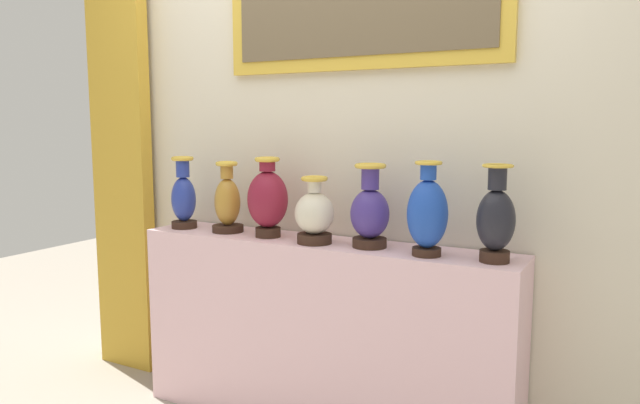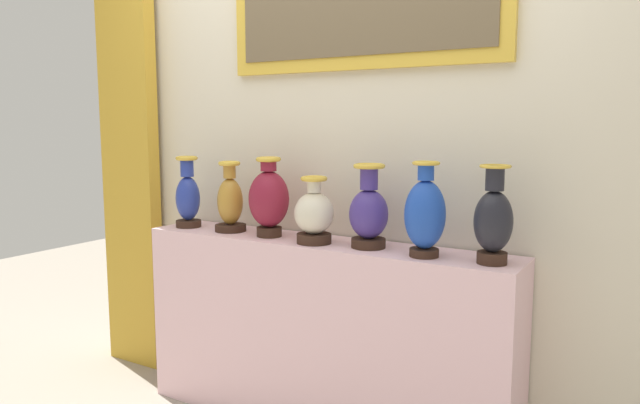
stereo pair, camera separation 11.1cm
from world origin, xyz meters
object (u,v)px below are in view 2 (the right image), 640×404
(vase_onyx, at_px, (493,220))
(vase_ochre, at_px, (230,202))
(vase_cobalt, at_px, (188,197))
(vase_ivory, at_px, (315,215))
(vase_indigo, at_px, (369,212))
(vase_burgundy, at_px, (269,199))
(vase_sapphire, at_px, (425,214))

(vase_onyx, bearing_deg, vase_ochre, 178.93)
(vase_cobalt, height_order, vase_ivory, vase_cobalt)
(vase_indigo, bearing_deg, vase_burgundy, -178.70)
(vase_sapphire, relative_size, vase_onyx, 1.01)
(vase_cobalt, xyz_separation_m, vase_indigo, (1.01, 0.02, -0.00))
(vase_cobalt, bearing_deg, vase_indigo, 0.95)
(vase_ivory, height_order, vase_sapphire, vase_sapphire)
(vase_burgundy, relative_size, vase_sapphire, 0.98)
(vase_indigo, bearing_deg, vase_onyx, -2.47)
(vase_cobalt, relative_size, vase_ivory, 1.22)
(vase_ochre, bearing_deg, vase_indigo, -0.08)
(vase_ivory, relative_size, vase_onyx, 0.79)
(vase_ivory, distance_m, vase_sapphire, 0.51)
(vase_cobalt, bearing_deg, vase_ivory, -1.60)
(vase_indigo, bearing_deg, vase_ivory, -171.13)
(vase_indigo, distance_m, vase_onyx, 0.53)
(vase_indigo, xyz_separation_m, vase_onyx, (0.53, -0.02, 0.01))
(vase_cobalt, relative_size, vase_ochre, 1.05)
(vase_cobalt, bearing_deg, vase_ochre, 3.93)
(vase_burgundy, xyz_separation_m, vase_sapphire, (0.78, -0.03, -0.01))
(vase_indigo, relative_size, vase_onyx, 0.96)
(vase_ochre, distance_m, vase_ivory, 0.51)
(vase_ochre, xyz_separation_m, vase_sapphire, (1.02, -0.04, 0.03))
(vase_onyx, bearing_deg, vase_indigo, 177.53)
(vase_ochre, relative_size, vase_indigo, 0.96)
(vase_sapphire, bearing_deg, vase_ochre, 177.62)
(vase_ochre, relative_size, vase_sapphire, 0.91)
(vase_ivory, relative_size, vase_indigo, 0.83)
(vase_onyx, bearing_deg, vase_burgundy, 179.38)
(vase_ivory, bearing_deg, vase_cobalt, 178.40)
(vase_burgundy, distance_m, vase_indigo, 0.51)
(vase_burgundy, height_order, vase_indigo, vase_burgundy)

